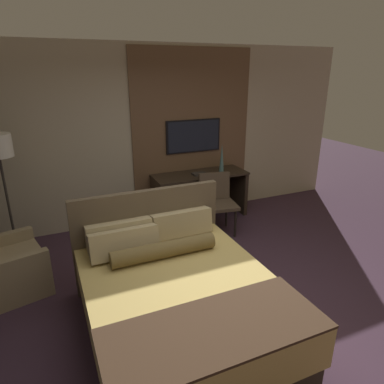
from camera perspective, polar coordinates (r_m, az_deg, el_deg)
ground_plane at (r=3.93m, az=5.68°, el=-18.18°), size 16.00×16.00×0.00m
wall_back_tv_panel at (r=5.62m, az=-6.13°, el=9.29°), size 7.20×0.09×2.80m
bed at (r=3.43m, az=-2.40°, el=-17.30°), size 1.71×2.09×1.14m
desk at (r=5.79m, az=1.20°, el=0.69°), size 1.58×0.57×0.78m
tv at (r=5.78m, az=0.25°, el=9.33°), size 0.97×0.04×0.54m
desk_chair at (r=5.28m, az=4.09°, el=-0.94°), size 0.60×0.60×0.91m
armchair_by_window at (r=4.49m, az=-28.60°, el=-11.37°), size 0.91×0.93×0.80m
vase_tall at (r=5.74m, az=4.98°, el=5.66°), size 0.08×0.08×0.47m
book at (r=5.62m, az=1.19°, el=3.08°), size 0.23×0.17×0.03m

